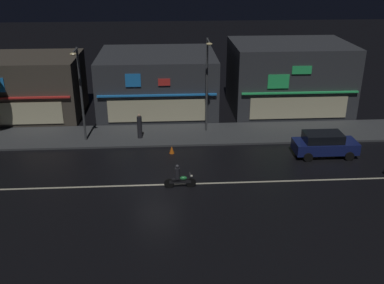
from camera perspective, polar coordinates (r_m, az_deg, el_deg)
The scene contains 12 objects.
ground_plane at distance 27.05m, azimuth -4.55°, elevation -5.53°, with size 140.00×140.00×0.00m, color black.
lane_divider_stripe at distance 27.04m, azimuth -4.55°, elevation -5.52°, with size 36.37×0.16×0.01m, color beige.
sidewalk_far at distance 34.10m, azimuth -4.41°, elevation 0.90°, with size 38.28×4.29×0.14m, color #424447.
storefront_left_block at distance 40.24m, azimuth -21.14°, elevation 6.63°, with size 9.92×6.58×5.11m.
storefront_center_block at distance 40.20m, azimuth 12.31°, elevation 8.22°, with size 10.02×7.54×5.90m.
storefront_right_block at distance 39.32m, azimuth -4.43°, elevation 7.70°, with size 9.94×8.54×5.03m.
streetlamp_west at distance 32.32m, azimuth -14.20°, elevation 6.77°, with size 0.44×1.64×6.88m.
streetlamp_mid at distance 33.20m, azimuth 1.96°, elevation 8.17°, with size 0.44×1.64×7.17m.
pedestrian_on_sidewalk at distance 33.24m, azimuth -6.75°, elevation 1.96°, with size 0.37×0.37×1.89m.
parked_car_near_kerb at distance 31.75m, azimuth 16.67°, elevation -0.23°, with size 4.30×1.98×1.67m.
motorcycle_opposite_lane at distance 26.40m, azimuth -1.66°, elevation -4.66°, with size 1.90×0.60×1.52m.
traffic_cone at distance 31.02m, azimuth -2.62°, elevation -0.98°, with size 0.36×0.36×0.55m, color orange.
Camera 1 is at (0.67, -23.73, 12.95)m, focal length 41.47 mm.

